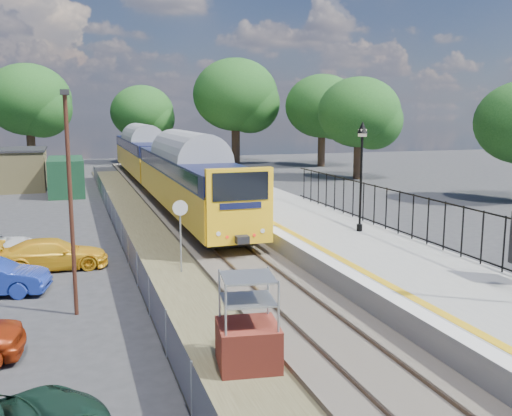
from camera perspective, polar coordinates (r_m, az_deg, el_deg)
name	(u,v)px	position (r m, az deg, el deg)	size (l,w,h in m)	color
ground	(296,311)	(17.30, 4.06, -10.27)	(120.00, 120.00, 0.00)	#2D2D30
track_bed	(206,241)	(26.03, -4.98, -3.28)	(5.90, 80.00, 0.29)	#473F38
platform	(316,234)	(25.86, 6.02, -2.57)	(5.00, 70.00, 0.90)	gray
platform_edge	(273,227)	(25.01, 1.71, -1.87)	(0.90, 70.00, 0.01)	silver
victorian_lamp_north	(362,150)	(24.04, 10.54, 5.68)	(0.44, 0.44, 4.60)	black
palisade_fence	(440,224)	(21.85, 17.95, -1.52)	(0.12, 26.00, 2.00)	black
wire_fence	(118,225)	(27.63, -13.66, -1.68)	(0.06, 52.00, 1.20)	#999EA3
outbuilding	(4,171)	(46.70, -23.88, 3.42)	(10.80, 10.10, 3.12)	tan
tree_line	(148,104)	(57.56, -10.71, 10.15)	(56.80, 43.80, 11.88)	#332319
train	(160,161)	(41.94, -9.60, 4.62)	(2.82, 40.83, 3.51)	yellow
brick_plinth	(248,324)	(13.33, -0.81, -11.50)	(1.56, 1.56, 2.23)	maroon
speed_sign	(180,224)	(20.83, -7.57, -1.63)	(0.54, 0.17, 2.73)	#999EA3
carpark_lamp	(70,189)	(16.96, -18.12, 1.86)	(0.25, 0.50, 6.48)	#442216
car_yellow	(53,254)	(22.87, -19.60, -4.36)	(1.62, 3.98, 1.15)	yellow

